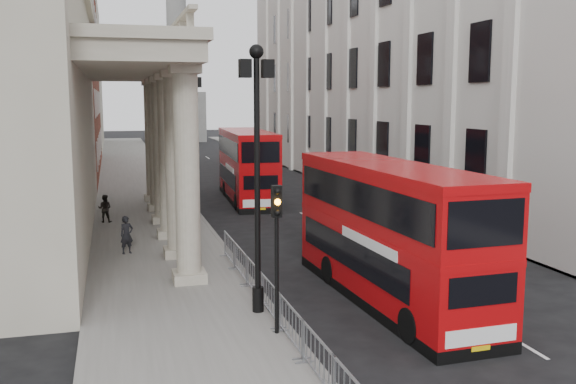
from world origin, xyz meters
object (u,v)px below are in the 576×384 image
object	(u,v)px
bus_far	(247,164)
pedestrian_c	(167,206)
lamp_post_north	(167,124)
traffic_light	(277,232)
pedestrian_b	(105,208)
lamp_post_south	(257,161)
lamp_post_mid	(193,134)
pedestrian_a	(127,235)
monument_column	(177,42)
bus_near	(390,230)

from	to	relation	value
bus_far	pedestrian_c	world-z (taller)	bus_far
lamp_post_north	traffic_light	bearing A→B (deg)	-89.83
pedestrian_b	lamp_post_south	bearing A→B (deg)	119.84
lamp_post_south	lamp_post_north	world-z (taller)	same
lamp_post_mid	traffic_light	world-z (taller)	lamp_post_mid
lamp_post_mid	pedestrian_a	xyz separation A→B (m)	(-3.81, -6.93, -3.96)
bus_far	pedestrian_c	size ratio (longest dim) A/B	5.86
traffic_light	pedestrian_a	distance (m)	11.96
pedestrian_b	pedestrian_c	xyz separation A→B (m)	(3.28, -1.33, 0.18)
bus_far	pedestrian_b	xyz separation A→B (m)	(-9.26, -6.17, -1.58)
lamp_post_mid	pedestrian_c	bearing A→B (deg)	-162.23
traffic_light	monument_column	bearing A→B (deg)	85.87
lamp_post_north	pedestrian_a	size ratio (longest dim) A/B	5.00
lamp_post_south	bus_far	world-z (taller)	lamp_post_south
pedestrian_c	monument_column	bearing A→B (deg)	117.32
traffic_light	pedestrian_a	bearing A→B (deg)	109.41
lamp_post_north	lamp_post_south	bearing A→B (deg)	-90.00
lamp_post_south	traffic_light	bearing A→B (deg)	-87.16
traffic_light	lamp_post_north	bearing A→B (deg)	90.17
lamp_post_south	bus_near	size ratio (longest dim) A/B	0.76
traffic_light	pedestrian_a	world-z (taller)	traffic_light
lamp_post_north	pedestrian_a	bearing A→B (deg)	-99.43
pedestrian_b	lamp_post_north	bearing A→B (deg)	-93.50
bus_near	lamp_post_north	bearing A→B (deg)	96.17
bus_far	pedestrian_b	bearing A→B (deg)	-143.06
lamp_post_south	traffic_light	world-z (taller)	lamp_post_south
lamp_post_south	bus_near	bearing A→B (deg)	3.99
monument_column	traffic_light	distance (m)	91.17
lamp_post_south	traffic_light	size ratio (longest dim) A/B	1.93
monument_column	pedestrian_a	size ratio (longest dim) A/B	32.59
traffic_light	bus_far	distance (m)	25.43
lamp_post_mid	pedestrian_a	size ratio (longest dim) A/B	5.00
lamp_post_north	pedestrian_a	world-z (taller)	lamp_post_north
traffic_light	pedestrian_c	bearing A→B (deg)	95.22
monument_column	pedestrian_c	bearing A→B (deg)	-96.38
lamp_post_north	pedestrian_c	distance (m)	16.99
pedestrian_c	pedestrian_b	bearing A→B (deg)	-168.36
monument_column	lamp_post_mid	world-z (taller)	monument_column
pedestrian_a	lamp_post_mid	bearing A→B (deg)	35.63
bus_far	pedestrian_c	distance (m)	9.69
monument_column	pedestrian_a	bearing A→B (deg)	-97.51
monument_column	lamp_post_mid	bearing A→B (deg)	-95.24
pedestrian_c	lamp_post_south	bearing A→B (deg)	-50.78
pedestrian_a	monument_column	bearing A→B (deg)	56.93
lamp_post_south	pedestrian_b	distance (m)	17.97
lamp_post_south	bus_far	xyz separation A→B (m)	(4.48, 23.02, -2.44)
bus_far	pedestrian_b	distance (m)	11.24
lamp_post_south	lamp_post_mid	bearing A→B (deg)	90.00
lamp_post_south	pedestrian_b	size ratio (longest dim) A/B	5.44
bus_near	pedestrian_b	world-z (taller)	bus_near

